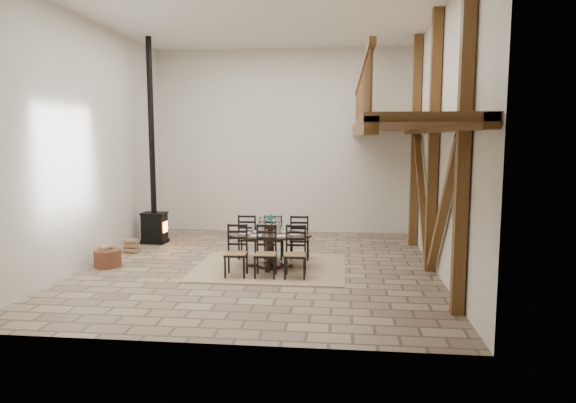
# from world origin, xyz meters

# --- Properties ---
(ground) EXTENTS (8.00, 8.00, 0.00)m
(ground) POSITION_xyz_m (0.00, 0.00, 0.00)
(ground) COLOR #9E8869
(ground) RESTS_ON ground
(room_shell) EXTENTS (7.02, 8.02, 5.01)m
(room_shell) POSITION_xyz_m (1.19, 0.00, 3.01)
(room_shell) COLOR beige
(room_shell) RESTS_ON ground
(rug) EXTENTS (3.00, 2.50, 0.02)m
(rug) POSITION_xyz_m (0.23, -0.11, 0.01)
(rug) COLOR tan
(rug) RESTS_ON ground
(dining_table) EXTENTS (1.71, 1.91, 1.08)m
(dining_table) POSITION_xyz_m (0.23, -0.10, 0.38)
(dining_table) COLOR black
(dining_table) RESTS_ON ground
(wood_stove) EXTENTS (0.61, 0.47, 5.00)m
(wood_stove) POSITION_xyz_m (-2.98, 2.04, 1.15)
(wood_stove) COLOR black
(wood_stove) RESTS_ON ground
(log_basket) EXTENTS (0.54, 0.54, 0.44)m
(log_basket) POSITION_xyz_m (-3.06, -0.38, 0.19)
(log_basket) COLOR brown
(log_basket) RESTS_ON ground
(log_stack) EXTENTS (0.33, 0.24, 0.32)m
(log_stack) POSITION_xyz_m (-3.10, 0.90, 0.16)
(log_stack) COLOR #9B7556
(log_stack) RESTS_ON ground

